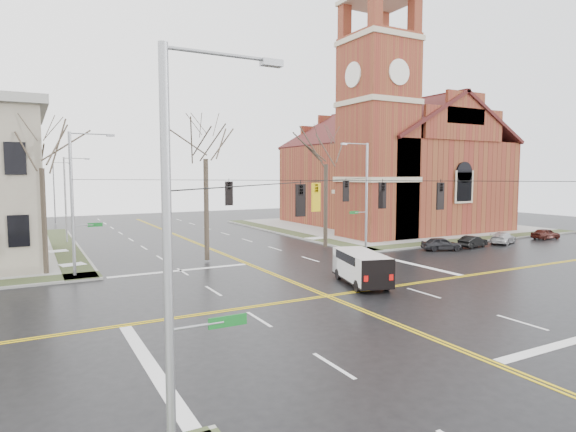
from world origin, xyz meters
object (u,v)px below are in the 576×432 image
parked_car_a (441,244)px  tree_nw_far (41,161)px  signal_pole_nw (75,199)px  signal_pole_ne (365,193)px  tree_nw_near (206,152)px  parked_car_c (503,238)px  signal_pole_sw (176,251)px  streetlight_north_b (55,190)px  church (386,158)px  streetlight_north_a (67,196)px  tree_ne (326,159)px  parked_car_d (546,234)px  parked_car_b (473,242)px  cargo_van (360,265)px

parked_car_a → tree_nw_far: bearing=101.8°
signal_pole_nw → signal_pole_ne: bearing=0.0°
tree_nw_near → signal_pole_ne: bearing=-5.3°
parked_car_c → parked_car_a: bearing=70.2°
signal_pole_sw → streetlight_north_b: 59.51m
church → tree_nw_near: church is taller
signal_pole_nw → parked_car_a: 28.89m
streetlight_north_a → tree_ne: tree_ne is taller
streetlight_north_b → tree_nw_near: 36.39m
streetlight_north_b → signal_pole_sw: bearing=-90.6°
church → parked_car_d: (6.98, -16.33, -7.89)m
signal_pole_nw → parked_car_c: signal_pole_nw is taller
parked_car_b → parked_car_c: (4.42, 0.26, 0.02)m
church → tree_nw_far: church is taller
parked_car_d → tree_nw_far: bearing=86.9°
parked_car_b → parked_car_c: bearing=-96.2°
parked_car_d → signal_pole_nw: bearing=88.8°
streetlight_north_b → parked_car_a: 48.63m
signal_pole_ne → parked_car_d: (20.42, -3.04, -4.40)m
parked_car_c → church: bearing=-19.5°
tree_nw_far → tree_nw_near: 10.78m
signal_pole_nw → tree_nw_near: 9.62m
streetlight_north_a → parked_car_a: 34.26m
church → tree_ne: bearing=-145.6°
signal_pole_nw → parked_car_d: bearing=-4.0°
cargo_van → parked_car_b: size_ratio=1.69×
parked_car_a → parked_car_d: parked_car_a is taller
parked_car_b → tree_nw_far: (-33.90, 4.97, 6.83)m
signal_pole_ne → tree_nw_near: (-13.65, 1.26, 3.19)m
parked_car_b → tree_nw_near: bearing=69.1°
church → cargo_van: 32.52m
parked_car_c → parked_car_d: size_ratio=1.17×
parked_car_b → tree_nw_far: 34.93m
streetlight_north_a → tree_nw_near: size_ratio=0.71×
signal_pole_sw → parked_car_a: bearing=34.8°
church → signal_pole_nw: 38.61m
cargo_van → streetlight_north_a: bearing=133.4°
tree_nw_far → parked_car_b: bearing=-8.3°
signal_pole_nw → streetlight_north_a: (0.67, 16.50, -0.48)m
cargo_van → signal_pole_ne: bearing=67.0°
church → parked_car_c: bearing=-88.3°
parked_car_d → church: bearing=25.9°
streetlight_north_a → parked_car_d: 46.85m
parked_car_b → parked_car_d: size_ratio=0.99×
streetlight_north_b → streetlight_north_a: bearing=-90.0°
tree_ne → signal_pole_nw: bearing=-173.1°
streetlight_north_b → tree_ne: size_ratio=0.74×
church → signal_pole_sw: 51.29m
streetlight_north_b → parked_car_d: bearing=-43.0°
streetlight_north_a → parked_car_d: (42.39, -19.54, -3.92)m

